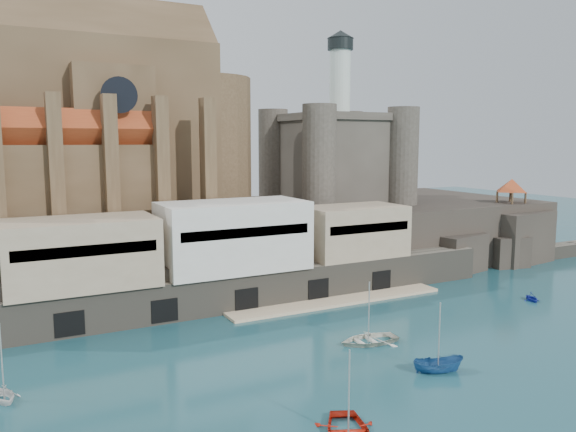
% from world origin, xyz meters
% --- Properties ---
extents(ground, '(300.00, 300.00, 0.00)m').
position_xyz_m(ground, '(0.00, 0.00, 0.00)').
color(ground, '#17454F').
rests_on(ground, ground).
extents(promontory, '(100.00, 36.00, 10.00)m').
position_xyz_m(promontory, '(-0.19, 39.37, 4.92)').
color(promontory, black).
rests_on(promontory, ground).
extents(quay, '(70.00, 12.00, 13.05)m').
position_xyz_m(quay, '(-10.19, 23.07, 6.07)').
color(quay, '#655E51').
rests_on(quay, ground).
extents(church, '(47.00, 25.93, 30.51)m').
position_xyz_m(church, '(-24.13, 41.85, 22.13)').
color(church, '#4E3A24').
rests_on(church, promontory).
extents(castle_keep, '(21.20, 21.20, 29.30)m').
position_xyz_m(castle_keep, '(16.08, 41.08, 18.31)').
color(castle_keep, '#403B32').
rests_on(castle_keep, promontory).
extents(rock_outcrop, '(14.50, 10.50, 8.70)m').
position_xyz_m(rock_outcrop, '(42.00, 25.84, 4.02)').
color(rock_outcrop, black).
rests_on(rock_outcrop, ground).
extents(pavilion, '(6.40, 6.40, 5.40)m').
position_xyz_m(pavilion, '(42.00, 26.00, 12.73)').
color(pavilion, '#4E3A24').
rests_on(pavilion, rock_outcrop).
extents(boat_2, '(2.27, 2.25, 4.62)m').
position_xyz_m(boat_2, '(-1.94, -4.76, 0.00)').
color(boat_2, '#205088').
rests_on(boat_2, ground).
extents(boat_4, '(3.24, 2.41, 3.36)m').
position_xyz_m(boat_4, '(-36.32, 6.84, 0.00)').
color(boat_4, white).
rests_on(boat_4, ground).
extents(boat_6, '(1.71, 4.58, 6.27)m').
position_xyz_m(boat_6, '(-3.11, 4.17, 0.00)').
color(boat_6, silver).
rests_on(boat_6, ground).
extents(boat_7, '(2.78, 2.28, 2.78)m').
position_xyz_m(boat_7, '(24.59, 6.97, 0.00)').
color(boat_7, '#142295').
rests_on(boat_7, ground).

